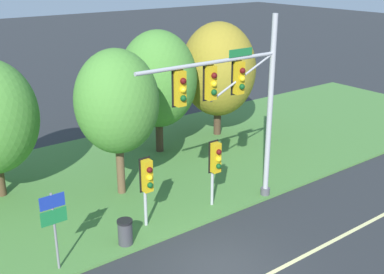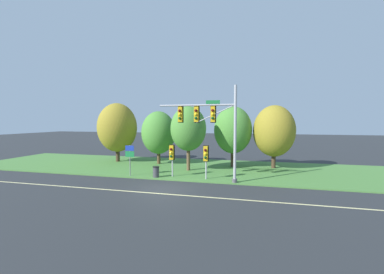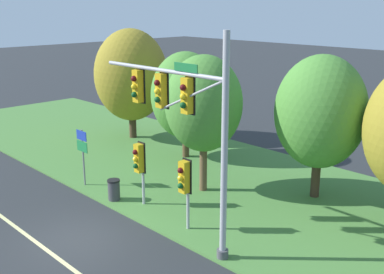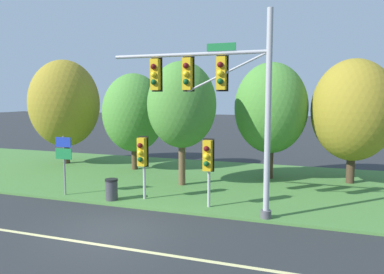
{
  "view_description": "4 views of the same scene",
  "coord_description": "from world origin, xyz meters",
  "px_view_note": "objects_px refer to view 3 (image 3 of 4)",
  "views": [
    {
      "loc": [
        -8.83,
        -10.13,
        9.5
      ],
      "look_at": [
        1.25,
        3.23,
        3.39
      ],
      "focal_mm": 45.0,
      "sensor_mm": 36.0,
      "label": 1
    },
    {
      "loc": [
        6.54,
        -17.23,
        4.97
      ],
      "look_at": [
        1.27,
        3.3,
        3.59
      ],
      "focal_mm": 24.0,
      "sensor_mm": 36.0,
      "label": 2
    },
    {
      "loc": [
        14.71,
        -8.09,
        8.45
      ],
      "look_at": [
        2.18,
        3.92,
        3.61
      ],
      "focal_mm": 45.0,
      "sensor_mm": 36.0,
      "label": 3
    },
    {
      "loc": [
        6.74,
        -10.8,
        4.6
      ],
      "look_at": [
        1.86,
        3.04,
        3.0
      ],
      "focal_mm": 35.0,
      "sensor_mm": 36.0,
      "label": 4
    }
  ],
  "objects_px": {
    "traffic_signal_mast": "(184,114)",
    "tree_mid_verge": "(320,112)",
    "pedestrian_signal_further_along": "(139,161)",
    "pedestrian_signal_near_kerb": "(185,181)",
    "trash_bin": "(114,190)",
    "tree_left_of_mast": "(186,96)",
    "route_sign_post": "(82,148)",
    "tree_nearest_road": "(131,75)",
    "tree_behind_signpost": "(204,104)"
  },
  "relations": [
    {
      "from": "pedestrian_signal_near_kerb",
      "to": "tree_nearest_road",
      "type": "height_order",
      "value": "tree_nearest_road"
    },
    {
      "from": "route_sign_post",
      "to": "tree_left_of_mast",
      "type": "distance_m",
      "value": 6.7
    },
    {
      "from": "tree_left_of_mast",
      "to": "tree_behind_signpost",
      "type": "distance_m",
      "value": 5.13
    },
    {
      "from": "route_sign_post",
      "to": "tree_nearest_road",
      "type": "relative_size",
      "value": 0.39
    },
    {
      "from": "tree_left_of_mast",
      "to": "tree_nearest_road",
      "type": "bearing_deg",
      "value": 176.59
    },
    {
      "from": "tree_left_of_mast",
      "to": "traffic_signal_mast",
      "type": "bearing_deg",
      "value": -43.26
    },
    {
      "from": "trash_bin",
      "to": "pedestrian_signal_near_kerb",
      "type": "bearing_deg",
      "value": 3.37
    },
    {
      "from": "trash_bin",
      "to": "tree_mid_verge",
      "type": "bearing_deg",
      "value": 48.83
    },
    {
      "from": "tree_nearest_road",
      "to": "tree_mid_verge",
      "type": "height_order",
      "value": "tree_nearest_road"
    },
    {
      "from": "trash_bin",
      "to": "tree_nearest_road",
      "type": "bearing_deg",
      "value": 138.34
    },
    {
      "from": "traffic_signal_mast",
      "to": "pedestrian_signal_near_kerb",
      "type": "distance_m",
      "value": 2.78
    },
    {
      "from": "pedestrian_signal_near_kerb",
      "to": "tree_left_of_mast",
      "type": "bearing_deg",
      "value": 136.67
    },
    {
      "from": "pedestrian_signal_further_along",
      "to": "trash_bin",
      "type": "xyz_separation_m",
      "value": [
        -1.26,
        -0.49,
        -1.5
      ]
    },
    {
      "from": "pedestrian_signal_near_kerb",
      "to": "tree_mid_verge",
      "type": "relative_size",
      "value": 0.45
    },
    {
      "from": "route_sign_post",
      "to": "pedestrian_signal_further_along",
      "type": "bearing_deg",
      "value": 7.14
    },
    {
      "from": "tree_left_of_mast",
      "to": "route_sign_post",
      "type": "bearing_deg",
      "value": -91.06
    },
    {
      "from": "tree_nearest_road",
      "to": "trash_bin",
      "type": "height_order",
      "value": "tree_nearest_road"
    },
    {
      "from": "pedestrian_signal_near_kerb",
      "to": "trash_bin",
      "type": "height_order",
      "value": "pedestrian_signal_near_kerb"
    },
    {
      "from": "tree_mid_verge",
      "to": "traffic_signal_mast",
      "type": "bearing_deg",
      "value": -98.55
    },
    {
      "from": "tree_nearest_road",
      "to": "trash_bin",
      "type": "xyz_separation_m",
      "value": [
        7.67,
        -6.83,
        -3.54
      ]
    },
    {
      "from": "tree_nearest_road",
      "to": "tree_left_of_mast",
      "type": "relative_size",
      "value": 1.17
    },
    {
      "from": "route_sign_post",
      "to": "tree_mid_verge",
      "type": "distance_m",
      "value": 10.89
    },
    {
      "from": "trash_bin",
      "to": "route_sign_post",
      "type": "bearing_deg",
      "value": 179.46
    },
    {
      "from": "tree_nearest_road",
      "to": "tree_left_of_mast",
      "type": "xyz_separation_m",
      "value": [
        5.33,
        -0.32,
        -0.52
      ]
    },
    {
      "from": "tree_behind_signpost",
      "to": "tree_mid_verge",
      "type": "bearing_deg",
      "value": 37.49
    },
    {
      "from": "trash_bin",
      "to": "tree_left_of_mast",
      "type": "bearing_deg",
      "value": 109.81
    },
    {
      "from": "trash_bin",
      "to": "tree_behind_signpost",
      "type": "bearing_deg",
      "value": 62.76
    },
    {
      "from": "tree_nearest_road",
      "to": "trash_bin",
      "type": "distance_m",
      "value": 10.86
    },
    {
      "from": "traffic_signal_mast",
      "to": "pedestrian_signal_further_along",
      "type": "height_order",
      "value": "traffic_signal_mast"
    },
    {
      "from": "traffic_signal_mast",
      "to": "pedestrian_signal_near_kerb",
      "type": "height_order",
      "value": "traffic_signal_mast"
    },
    {
      "from": "pedestrian_signal_near_kerb",
      "to": "tree_left_of_mast",
      "type": "xyz_separation_m",
      "value": [
        -6.63,
        6.26,
        1.48
      ]
    },
    {
      "from": "tree_behind_signpost",
      "to": "pedestrian_signal_further_along",
      "type": "bearing_deg",
      "value": -101.13
    },
    {
      "from": "pedestrian_signal_further_along",
      "to": "pedestrian_signal_near_kerb",
      "type": "bearing_deg",
      "value": -4.48
    },
    {
      "from": "pedestrian_signal_near_kerb",
      "to": "pedestrian_signal_further_along",
      "type": "height_order",
      "value": "pedestrian_signal_near_kerb"
    },
    {
      "from": "traffic_signal_mast",
      "to": "route_sign_post",
      "type": "height_order",
      "value": "traffic_signal_mast"
    },
    {
      "from": "pedestrian_signal_further_along",
      "to": "tree_mid_verge",
      "type": "relative_size",
      "value": 0.44
    },
    {
      "from": "tree_nearest_road",
      "to": "tree_mid_verge",
      "type": "xyz_separation_m",
      "value": [
        13.55,
        -0.11,
        -0.16
      ]
    },
    {
      "from": "traffic_signal_mast",
      "to": "pedestrian_signal_further_along",
      "type": "xyz_separation_m",
      "value": [
        -3.57,
        0.73,
        -2.72
      ]
    },
    {
      "from": "tree_mid_verge",
      "to": "trash_bin",
      "type": "bearing_deg",
      "value": -131.17
    },
    {
      "from": "route_sign_post",
      "to": "tree_mid_verge",
      "type": "bearing_deg",
      "value": 38.76
    },
    {
      "from": "tree_behind_signpost",
      "to": "trash_bin",
      "type": "bearing_deg",
      "value": -117.24
    },
    {
      "from": "traffic_signal_mast",
      "to": "tree_mid_verge",
      "type": "height_order",
      "value": "traffic_signal_mast"
    },
    {
      "from": "tree_behind_signpost",
      "to": "route_sign_post",
      "type": "bearing_deg",
      "value": -140.11
    },
    {
      "from": "pedestrian_signal_near_kerb",
      "to": "tree_left_of_mast",
      "type": "relative_size",
      "value": 0.48
    },
    {
      "from": "route_sign_post",
      "to": "tree_left_of_mast",
      "type": "height_order",
      "value": "tree_left_of_mast"
    },
    {
      "from": "traffic_signal_mast",
      "to": "route_sign_post",
      "type": "distance_m",
      "value": 7.84
    },
    {
      "from": "pedestrian_signal_near_kerb",
      "to": "tree_behind_signpost",
      "type": "relative_size",
      "value": 0.45
    },
    {
      "from": "traffic_signal_mast",
      "to": "tree_left_of_mast",
      "type": "xyz_separation_m",
      "value": [
        -7.17,
        6.75,
        -1.2
      ]
    },
    {
      "from": "pedestrian_signal_near_kerb",
      "to": "tree_left_of_mast",
      "type": "distance_m",
      "value": 9.24
    },
    {
      "from": "tree_behind_signpost",
      "to": "traffic_signal_mast",
      "type": "bearing_deg",
      "value": -52.91
    }
  ]
}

